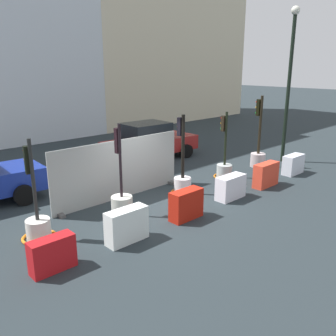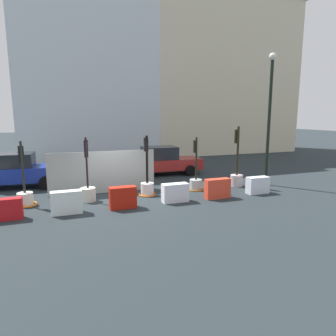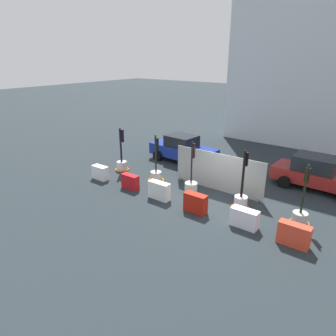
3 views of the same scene
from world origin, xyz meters
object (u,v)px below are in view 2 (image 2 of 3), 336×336
at_px(traffic_light_3, 147,184).
at_px(construction_barrier_6, 258,185).
at_px(traffic_light_1, 25,195).
at_px(traffic_light_4, 196,181).
at_px(traffic_light_5, 237,174).
at_px(construction_barrier_4, 175,193).
at_px(traffic_light_2, 88,190).
at_px(street_lamp_post, 270,109).
at_px(construction_barrier_3, 123,198).
at_px(car_red_compact, 162,161).
at_px(car_blue_estate, 17,171).
at_px(construction_barrier_2, 67,202).
at_px(construction_barrier_5, 217,189).
at_px(construction_barrier_1, 7,209).

xyz_separation_m(traffic_light_3, construction_barrier_6, (4.93, -1.46, -0.13)).
height_order(traffic_light_1, traffic_light_4, traffic_light_1).
bearing_deg(traffic_light_1, traffic_light_5, -0.05).
bearing_deg(construction_barrier_4, traffic_light_3, 119.05).
distance_m(traffic_light_2, street_lamp_post, 9.66).
height_order(construction_barrier_4, construction_barrier_6, construction_barrier_4).
relative_size(construction_barrier_3, construction_barrier_4, 0.93).
distance_m(car_red_compact, street_lamp_post, 6.87).
xyz_separation_m(car_blue_estate, street_lamp_post, (12.15, -3.85, 3.06)).
bearing_deg(construction_barrier_4, car_red_compact, 76.16).
relative_size(car_red_compact, street_lamp_post, 0.70).
distance_m(traffic_light_1, construction_barrier_3, 4.02).
bearing_deg(car_blue_estate, traffic_light_5, -18.65).
bearing_deg(car_blue_estate, construction_barrier_2, -66.91).
relative_size(traffic_light_2, construction_barrier_6, 2.60).
bearing_deg(traffic_light_2, construction_barrier_2, -121.99).
xyz_separation_m(traffic_light_1, street_lamp_post, (11.48, -0.29, 3.47)).
height_order(traffic_light_1, construction_barrier_4, traffic_light_1).
distance_m(traffic_light_1, construction_barrier_6, 10.13).
xyz_separation_m(construction_barrier_4, construction_barrier_6, (4.12, -0.02, -0.00)).
relative_size(construction_barrier_2, construction_barrier_3, 1.07).
bearing_deg(construction_barrier_5, traffic_light_2, 164.74).
height_order(traffic_light_5, construction_barrier_1, traffic_light_5).
xyz_separation_m(traffic_light_3, construction_barrier_1, (-5.48, -1.48, -0.14)).
relative_size(traffic_light_2, construction_barrier_5, 2.40).
height_order(construction_barrier_2, construction_barrier_6, construction_barrier_2).
bearing_deg(construction_barrier_6, construction_barrier_3, -179.08).
xyz_separation_m(construction_barrier_3, construction_barrier_5, (4.19, 0.01, 0.00)).
relative_size(construction_barrier_1, construction_barrier_2, 0.88).
distance_m(construction_barrier_4, street_lamp_post, 6.74).
xyz_separation_m(construction_barrier_5, car_red_compact, (-0.52, 5.91, 0.40)).
bearing_deg(traffic_light_3, traffic_light_2, -178.07).
relative_size(traffic_light_5, car_blue_estate, 0.67).
relative_size(car_blue_estate, street_lamp_post, 0.69).
bearing_deg(car_red_compact, traffic_light_2, -137.55).
bearing_deg(traffic_light_2, construction_barrier_5, -15.26).
relative_size(traffic_light_1, car_blue_estate, 0.57).
height_order(construction_barrier_3, construction_barrier_5, construction_barrier_5).
xyz_separation_m(traffic_light_1, construction_barrier_2, (1.55, -1.66, 0.00)).
relative_size(traffic_light_4, street_lamp_post, 0.39).
height_order(traffic_light_3, construction_barrier_6, traffic_light_3).
distance_m(traffic_light_3, construction_barrier_1, 5.68).
bearing_deg(traffic_light_3, construction_barrier_3, -132.57).
height_order(traffic_light_5, construction_barrier_3, traffic_light_5).
bearing_deg(construction_barrier_2, construction_barrier_6, 0.36).
distance_m(construction_barrier_4, construction_barrier_6, 4.12).
xyz_separation_m(traffic_light_1, traffic_light_2, (2.44, -0.23, 0.06)).
bearing_deg(construction_barrier_3, traffic_light_1, 154.84).
xyz_separation_m(traffic_light_4, construction_barrier_1, (-8.00, -1.65, -0.05)).
xyz_separation_m(construction_barrier_3, street_lamp_post, (7.84, 1.41, 3.47)).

